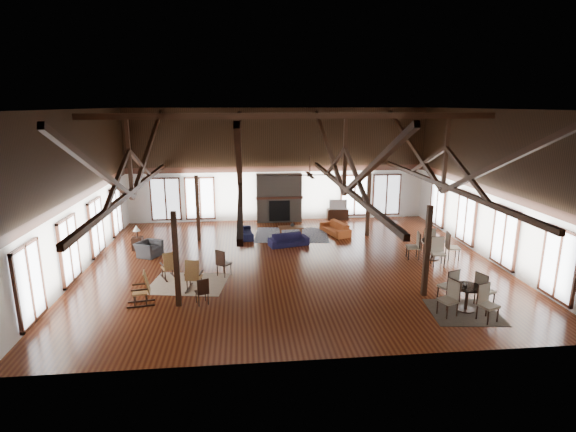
{
  "coord_description": "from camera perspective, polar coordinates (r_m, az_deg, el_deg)",
  "views": [
    {
      "loc": [
        -1.89,
        -16.84,
        6.18
      ],
      "look_at": [
        -0.09,
        1.0,
        1.7
      ],
      "focal_mm": 28.0,
      "sensor_mm": 36.0,
      "label": 1
    }
  ],
  "objects": [
    {
      "name": "ceiling_fan",
      "position": [
        16.2,
        2.79,
        5.34
      ],
      "size": [
        1.6,
        1.6,
        0.75
      ],
      "color": "black",
      "rests_on": "roof_truss"
    },
    {
      "name": "sofa_navy_left",
      "position": [
        21.52,
        -5.43,
        -2.04
      ],
      "size": [
        1.73,
        0.78,
        0.49
      ],
      "primitive_type": "imported",
      "rotation": [
        0.0,
        0.0,
        1.64
      ],
      "color": "black",
      "rests_on": "floor"
    },
    {
      "name": "rug_navy",
      "position": [
        21.82,
        0.44,
        -2.4
      ],
      "size": [
        3.73,
        2.96,
        0.01
      ],
      "primitive_type": "cube",
      "rotation": [
        0.0,
        0.0,
        -0.11
      ],
      "color": "#1A244B",
      "rests_on": "floor"
    },
    {
      "name": "ceiling",
      "position": [
        16.95,
        0.65,
        13.43
      ],
      "size": [
        16.0,
        14.0,
        0.02
      ],
      "primitive_type": "cube",
      "color": "black",
      "rests_on": "wall_back"
    },
    {
      "name": "sofa_navy_front",
      "position": [
        20.15,
        0.08,
        -3.05
      ],
      "size": [
        1.89,
        1.12,
        0.52
      ],
      "primitive_type": "imported",
      "rotation": [
        0.0,
        0.0,
        0.26
      ],
      "color": "#151335",
      "rests_on": "floor"
    },
    {
      "name": "side_table_lamp",
      "position": [
        20.57,
        -18.59,
        -2.98
      ],
      "size": [
        0.43,
        0.43,
        1.1
      ],
      "color": "black",
      "rests_on": "floor"
    },
    {
      "name": "rocking_chair_c",
      "position": [
        15.04,
        -17.89,
        -8.83
      ],
      "size": [
        0.9,
        0.57,
        1.08
      ],
      "rotation": [
        0.0,
        0.0,
        1.72
      ],
      "color": "olive",
      "rests_on": "floor"
    },
    {
      "name": "wall_right",
      "position": [
        19.78,
        24.37,
        3.53
      ],
      "size": [
        0.02,
        14.0,
        6.0
      ],
      "primitive_type": "cube",
      "color": "silver",
      "rests_on": "floor"
    },
    {
      "name": "tv_console",
      "position": [
        24.85,
        6.31,
        0.23
      ],
      "size": [
        1.15,
        0.43,
        0.57
      ],
      "primitive_type": "cube",
      "color": "black",
      "rests_on": "floor"
    },
    {
      "name": "wall_front",
      "position": [
        10.51,
        4.86,
        -3.62
      ],
      "size": [
        16.0,
        0.02,
        6.0
      ],
      "primitive_type": "cube",
      "color": "silver",
      "rests_on": "floor"
    },
    {
      "name": "cup_near",
      "position": [
        14.88,
        21.59,
        -8.07
      ],
      "size": [
        0.14,
        0.14,
        0.09
      ],
      "primitive_type": "imported",
      "rotation": [
        0.0,
        0.0,
        0.2
      ],
      "color": "#B2B2B2",
      "rests_on": "cafe_table_near"
    },
    {
      "name": "coffee_table",
      "position": [
        21.6,
        0.35,
        -1.52
      ],
      "size": [
        1.19,
        0.65,
        0.44
      ],
      "rotation": [
        0.0,
        0.0,
        0.06
      ],
      "color": "brown",
      "rests_on": "floor"
    },
    {
      "name": "post_grid",
      "position": [
        17.57,
        0.61,
        -1.32
      ],
      "size": [
        8.16,
        7.16,
        3.05
      ],
      "color": "black",
      "rests_on": "floor"
    },
    {
      "name": "floor",
      "position": [
        18.04,
        0.6,
        -6.0
      ],
      "size": [
        16.0,
        16.0,
        0.0
      ],
      "primitive_type": "plane",
      "color": "#632D14",
      "rests_on": "ground"
    },
    {
      "name": "rug_dark",
      "position": [
        15.01,
        21.46,
        -11.29
      ],
      "size": [
        2.24,
        2.08,
        0.01
      ],
      "primitive_type": "cube",
      "rotation": [
        0.0,
        0.0,
        -0.11
      ],
      "color": "black",
      "rests_on": "floor"
    },
    {
      "name": "sofa_orange",
      "position": [
        22.09,
        6.01,
        -1.53
      ],
      "size": [
        2.06,
        1.29,
        0.56
      ],
      "primitive_type": "imported",
      "rotation": [
        0.0,
        0.0,
        -1.27
      ],
      "color": "#A3491F",
      "rests_on": "floor"
    },
    {
      "name": "vase",
      "position": [
        21.62,
        0.55,
        -1.06
      ],
      "size": [
        0.25,
        0.25,
        0.21
      ],
      "primitive_type": "imported",
      "rotation": [
        0.0,
        0.0,
        0.31
      ],
      "color": "#B2B2B2",
      "rests_on": "coffee_table"
    },
    {
      "name": "armchair",
      "position": [
        19.65,
        -17.25,
        -3.99
      ],
      "size": [
        1.23,
        1.17,
        0.62
      ],
      "primitive_type": "imported",
      "rotation": [
        0.0,
        0.0,
        1.12
      ],
      "color": "#2E2D30",
      "rests_on": "floor"
    },
    {
      "name": "roof_truss",
      "position": [
        17.08,
        0.63,
        6.8
      ],
      "size": [
        15.6,
        14.07,
        3.14
      ],
      "color": "black",
      "rests_on": "wall_back"
    },
    {
      "name": "side_chair_a",
      "position": [
        16.67,
        -8.37,
        -5.68
      ],
      "size": [
        0.61,
        0.61,
        1.03
      ],
      "rotation": [
        0.0,
        0.0,
        -0.66
      ],
      "color": "black",
      "rests_on": "floor"
    },
    {
      "name": "rocking_chair_a",
      "position": [
        16.87,
        -14.85,
        -6.2
      ],
      "size": [
        0.72,
        0.9,
        1.02
      ],
      "rotation": [
        0.0,
        0.0,
        0.45
      ],
      "color": "olive",
      "rests_on": "floor"
    },
    {
      "name": "fireplace",
      "position": [
        24.09,
        -1.15,
        2.32
      ],
      "size": [
        2.5,
        0.69,
        2.6
      ],
      "color": "#63574B",
      "rests_on": "floor"
    },
    {
      "name": "rocking_chair_b",
      "position": [
        15.68,
        -11.96,
        -7.45
      ],
      "size": [
        0.59,
        0.92,
        1.1
      ],
      "rotation": [
        0.0,
        0.0,
        -0.16
      ],
      "color": "olive",
      "rests_on": "floor"
    },
    {
      "name": "wall_back",
      "position": [
        24.12,
        -1.23,
        6.46
      ],
      "size": [
        16.0,
        0.02,
        6.0
      ],
      "primitive_type": "cube",
      "color": "silver",
      "rests_on": "floor"
    },
    {
      "name": "wall_left",
      "position": [
        18.19,
        -25.32,
        2.62
      ],
      "size": [
        0.02,
        14.0,
        6.0
      ],
      "primitive_type": "cube",
      "color": "silver",
      "rests_on": "floor"
    },
    {
      "name": "cafe_table_near",
      "position": [
        14.96,
        21.79,
        -9.15
      ],
      "size": [
        2.11,
        2.11,
        1.09
      ],
      "rotation": [
        0.0,
        0.0,
        0.36
      ],
      "color": "black",
      "rests_on": "floor"
    },
    {
      "name": "side_chair_b",
      "position": [
        14.54,
        -10.8,
        -9.16
      ],
      "size": [
        0.48,
        0.48,
        0.89
      ],
      "rotation": [
        0.0,
        0.0,
        0.37
      ],
      "color": "black",
      "rests_on": "floor"
    },
    {
      "name": "cup_far",
      "position": [
        19.07,
        17.85,
        -2.87
      ],
      "size": [
        0.17,
        0.17,
        0.11
      ],
      "primitive_type": "imported",
      "rotation": [
        0.0,
        0.0,
        0.31
      ],
      "color": "#B2B2B2",
      "rests_on": "cafe_table_far"
    },
    {
      "name": "cafe_table_far",
      "position": [
        19.27,
        17.93,
        -3.63
      ],
      "size": [
        2.17,
        2.17,
        1.11
      ],
      "rotation": [
        0.0,
        0.0,
        -0.15
      ],
      "color": "black",
      "rests_on": "floor"
    },
    {
      "name": "rug_tan",
      "position": [
        16.43,
        -12.55,
        -8.38
      ],
      "size": [
        2.91,
        2.45,
        0.01
      ],
      "primitive_type": "cube",
      "rotation": [
        0.0,
        0.0,
        -0.16
      ],
      "color": "#C9AC8B",
      "rests_on": "floor"
    },
    {
      "name": "television",
      "position": [
        24.72,
        6.36,
        1.5
      ],
      "size": [
        0.97,
        0.23,
        0.55
      ],
      "primitive_type": "imported",
      "rotation": [
        0.0,
        0.0,
        -0.11
      ],
      "color": "#B2B2B2",
      "rests_on": "tv_console"
    }
  ]
}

